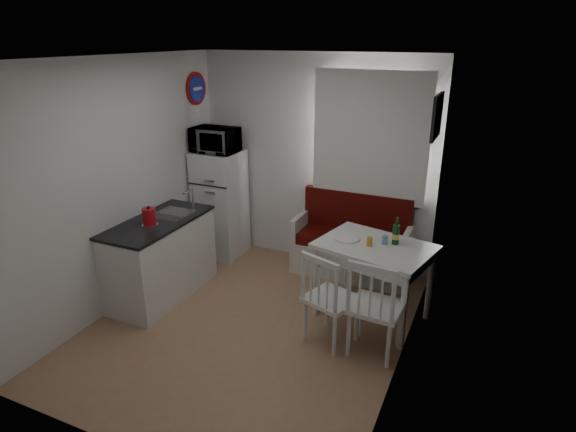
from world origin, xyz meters
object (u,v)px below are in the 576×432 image
at_px(chair_right, 374,300).
at_px(kettle, 149,217).
at_px(bench, 352,249).
at_px(wine_bottle, 396,231).
at_px(fridge, 220,203).
at_px(dining_table, 375,253).
at_px(chair_left, 328,292).
at_px(kitchen_counter, 161,258).
at_px(microwave, 215,140).

distance_m(chair_right, kettle, 2.43).
xyz_separation_m(bench, wine_bottle, (0.65, -0.76, 0.63)).
height_order(bench, fridge, fridge).
distance_m(dining_table, wine_bottle, 0.31).
relative_size(chair_right, wine_bottle, 1.83).
bearing_deg(chair_left, fridge, 164.36).
height_order(kitchen_counter, chair_right, kitchen_counter).
height_order(bench, dining_table, bench).
bearing_deg(wine_bottle, chair_right, -90.00).
relative_size(bench, wine_bottle, 4.92).
height_order(chair_left, wine_bottle, wine_bottle).
xyz_separation_m(microwave, kettle, (0.03, -1.37, -0.54)).
xyz_separation_m(kitchen_counter, kettle, (0.05, -0.18, 0.55)).
relative_size(dining_table, chair_right, 2.38).
distance_m(chair_right, microwave, 2.94).
bearing_deg(kitchen_counter, kettle, -74.33).
bearing_deg(wine_bottle, chair_left, -118.97).
bearing_deg(bench, chair_right, -66.77).
height_order(fridge, microwave, microwave).
xyz_separation_m(dining_table, chair_left, (-0.25, -0.67, -0.15)).
xyz_separation_m(kitchen_counter, bench, (1.79, 1.36, -0.12)).
xyz_separation_m(dining_table, kettle, (-2.23, -0.68, 0.28)).
relative_size(microwave, kettle, 2.53).
relative_size(kitchen_counter, bench, 0.94).
bearing_deg(chair_right, fridge, 153.36).
xyz_separation_m(chair_right, kettle, (-2.40, -0.01, 0.41)).
xyz_separation_m(bench, chair_left, (0.23, -1.52, 0.25)).
distance_m(chair_left, fridge, 2.45).
relative_size(kitchen_counter, fridge, 0.94).
relative_size(kitchen_counter, wine_bottle, 4.62).
relative_size(chair_left, microwave, 1.00).
bearing_deg(dining_table, microwave, 176.24).
distance_m(dining_table, chair_left, 0.73).
bearing_deg(chair_left, microwave, 165.33).
distance_m(chair_left, microwave, 2.61).
relative_size(kettle, wine_bottle, 0.77).
bearing_deg(wine_bottle, microwave, 166.29).
bearing_deg(fridge, kettle, -88.79).
distance_m(kitchen_counter, microwave, 1.62).
distance_m(dining_table, fridge, 2.37).
bearing_deg(bench, microwave, -174.77).
height_order(chair_left, kettle, kettle).
xyz_separation_m(kettle, wine_bottle, (2.40, 0.78, -0.05)).
relative_size(chair_left, kettle, 2.53).
relative_size(dining_table, kettle, 5.65).
bearing_deg(wine_bottle, fridge, 165.18).
height_order(chair_right, microwave, microwave).
xyz_separation_m(dining_table, chair_right, (0.17, -0.67, -0.13)).
xyz_separation_m(bench, fridge, (-1.78, -0.11, 0.37)).
height_order(chair_right, fridge, fridge).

